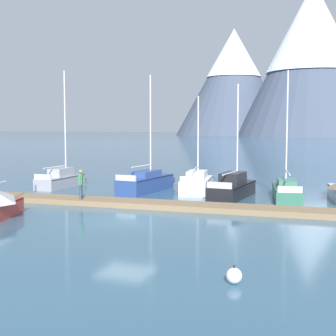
{
  "coord_description": "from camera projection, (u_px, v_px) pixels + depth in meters",
  "views": [
    {
      "loc": [
        9.41,
        -20.58,
        4.41
      ],
      "look_at": [
        0.0,
        6.0,
        2.0
      ],
      "focal_mm": 51.9,
      "sensor_mm": 36.0,
      "label": 1
    }
  ],
  "objects": [
    {
      "name": "ground_plane",
      "position": [
        126.0,
        220.0,
        22.84
      ],
      "size": [
        700.0,
        700.0,
        0.0
      ],
      "primitive_type": "plane",
      "color": "#335B75"
    },
    {
      "name": "mooring_buoy_inner_mooring",
      "position": [
        234.0,
        276.0,
        13.64
      ],
      "size": [
        0.46,
        0.46,
        0.54
      ],
      "color": "white",
      "rests_on": "ground"
    },
    {
      "name": "sailboat_nearest_berth",
      "position": [
        64.0,
        179.0,
        35.68
      ],
      "size": [
        1.5,
        5.62,
        8.47
      ],
      "color": "#93939E",
      "rests_on": "ground"
    },
    {
      "name": "person_on_dock",
      "position": [
        81.0,
        182.0,
        27.42
      ],
      "size": [
        0.34,
        0.56,
        1.69
      ],
      "color": "#384256",
      "rests_on": "dock"
    },
    {
      "name": "sailboat_mid_dock_starboard",
      "position": [
        198.0,
        183.0,
        33.16
      ],
      "size": [
        2.49,
        6.26,
        6.46
      ],
      "color": "white",
      "rests_on": "ground"
    },
    {
      "name": "sailboat_far_berth",
      "position": [
        235.0,
        187.0,
        30.56
      ],
      "size": [
        2.11,
        6.55,
        7.09
      ],
      "color": "black",
      "rests_on": "ground"
    },
    {
      "name": "sailboat_mid_dock_port",
      "position": [
        150.0,
        182.0,
        33.45
      ],
      "size": [
        2.2,
        6.82,
        7.92
      ],
      "color": "navy",
      "rests_on": "ground"
    },
    {
      "name": "dock",
      "position": [
        156.0,
        205.0,
        26.58
      ],
      "size": [
        22.16,
        2.49,
        0.3
      ],
      "color": "#846B4C",
      "rests_on": "ground"
    },
    {
      "name": "sailboat_outer_slip",
      "position": [
        286.0,
        190.0,
        29.97
      ],
      "size": [
        2.43,
        6.31,
        7.86
      ],
      "color": "#336B56",
      "rests_on": "ground"
    },
    {
      "name": "mountain_west_summit",
      "position": [
        234.0,
        80.0,
        249.84
      ],
      "size": [
        59.31,
        59.31,
        54.28
      ],
      "color": "#424C60",
      "rests_on": "ground"
    },
    {
      "name": "mountain_central_massif",
      "position": [
        312.0,
        54.0,
        219.97
      ],
      "size": [
        67.3,
        67.3,
        69.24
      ],
      "color": "#424C60",
      "rests_on": "ground"
    }
  ]
}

